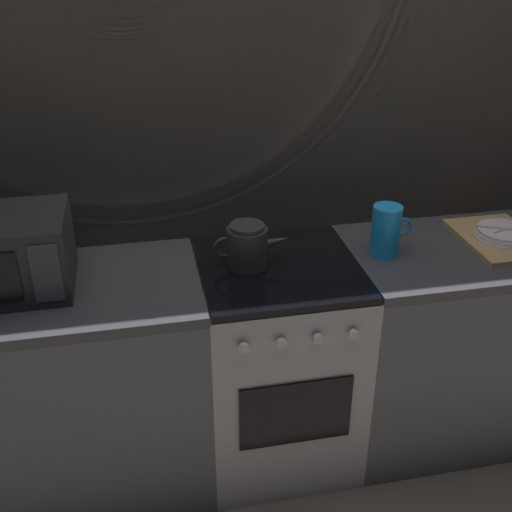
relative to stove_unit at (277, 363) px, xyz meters
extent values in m
plane|color=#6B6054|center=(0.00, 0.00, -0.45)|extent=(8.00, 8.00, 0.00)
cube|color=#A39989|center=(0.00, 0.33, 0.75)|extent=(3.60, 0.05, 2.40)
cube|color=beige|center=(0.00, 0.30, 0.75)|extent=(3.58, 0.01, 2.39)
cube|color=#515459|center=(-0.90, 0.00, -0.02)|extent=(1.20, 0.60, 0.86)
cube|color=#38383D|center=(-0.90, 0.00, 0.43)|extent=(1.20, 0.60, 0.04)
cube|color=#9E9EA3|center=(0.00, 0.00, -0.01)|extent=(0.60, 0.60, 0.87)
cube|color=black|center=(0.00, 0.00, 0.44)|extent=(0.59, 0.59, 0.03)
cube|color=black|center=(0.00, -0.30, 0.00)|extent=(0.42, 0.01, 0.28)
cylinder|color=#B7B7BC|center=(-0.19, -0.32, 0.33)|extent=(0.04, 0.02, 0.04)
cylinder|color=#B7B7BC|center=(-0.06, -0.32, 0.33)|extent=(0.04, 0.02, 0.04)
cylinder|color=#B7B7BC|center=(0.06, -0.32, 0.33)|extent=(0.04, 0.02, 0.04)
cylinder|color=#B7B7BC|center=(0.19, -0.32, 0.33)|extent=(0.04, 0.02, 0.04)
cube|color=#515459|center=(0.90, 0.00, -0.02)|extent=(1.20, 0.60, 0.86)
cube|color=#38383D|center=(0.90, 0.00, 0.43)|extent=(1.20, 0.60, 0.04)
cube|color=black|center=(-0.97, 0.03, 0.59)|extent=(0.46, 0.34, 0.27)
cube|color=#333338|center=(-0.80, -0.14, 0.59)|extent=(0.09, 0.01, 0.21)
cylinder|color=#262628|center=(-0.11, 0.03, 0.53)|extent=(0.15, 0.15, 0.15)
cylinder|color=#262628|center=(-0.11, 0.03, 0.61)|extent=(0.13, 0.13, 0.02)
cone|color=#262628|center=(0.00, 0.03, 0.54)|extent=(0.10, 0.04, 0.05)
torus|color=#262628|center=(-0.20, 0.03, 0.53)|extent=(0.08, 0.01, 0.08)
cylinder|color=#198CD8|center=(0.42, 0.01, 0.55)|extent=(0.11, 0.11, 0.20)
torus|color=#198CD8|center=(0.48, 0.01, 0.56)|extent=(0.08, 0.01, 0.08)
cube|color=tan|center=(0.92, 0.03, 0.46)|extent=(0.30, 0.40, 0.02)
cylinder|color=silver|center=(0.92, 0.01, 0.48)|extent=(0.22, 0.22, 0.01)
cylinder|color=silver|center=(0.92, 0.01, 0.49)|extent=(0.21, 0.21, 0.01)
cylinder|color=silver|center=(0.92, 0.01, 0.51)|extent=(0.21, 0.21, 0.01)
cylinder|color=silver|center=(0.94, 0.01, 0.52)|extent=(0.16, 0.07, 0.01)
cube|color=silver|center=(0.90, 0.02, 0.52)|extent=(0.16, 0.09, 0.00)
camera|label=1|loc=(-0.49, -1.97, 1.57)|focal=43.72mm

